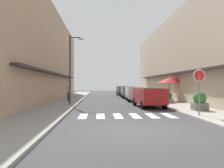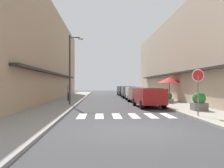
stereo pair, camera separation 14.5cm
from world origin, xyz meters
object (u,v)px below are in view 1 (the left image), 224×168
parked_car_distant (124,90)px  street_lamp (72,62)px  parked_car_mid (135,92)px  round_street_sign (199,80)px  pedestrian_walking_near (69,91)px  cafe_umbrella (169,80)px  planter_corner (200,101)px  planter_far (153,94)px  parked_car_far (128,91)px  planter_midblock (168,98)px  parked_car_near (149,95)px

parked_car_distant → street_lamp: 18.25m
parked_car_mid → round_street_sign: round_street_sign is taller
street_lamp → pedestrian_walking_near: street_lamp is taller
cafe_umbrella → planter_corner: 8.59m
parked_car_mid → planter_far: (2.46, 2.22, -0.25)m
parked_car_far → planter_midblock: parked_car_far is taller
planter_far → planter_corner: bearing=-89.7°
cafe_umbrella → planter_far: (-0.69, 3.95, -1.49)m
planter_corner → pedestrian_walking_near: (-9.26, 8.98, 0.37)m
parked_car_near → cafe_umbrella: size_ratio=1.72×
round_street_sign → planter_corner: bearing=66.0°
cafe_umbrella → planter_midblock: 3.15m
cafe_umbrella → pedestrian_walking_near: cafe_umbrella is taller
parked_car_near → planter_midblock: bearing=48.2°
parked_car_near → parked_car_mid: bearing=90.0°
parked_car_far → parked_car_distant: 6.06m
parked_car_distant → planter_corner: size_ratio=3.51×
planter_far → cafe_umbrella: bearing=-80.2°
round_street_sign → planter_midblock: round_street_sign is taller
round_street_sign → street_lamp: size_ratio=0.43×
parked_car_near → pedestrian_walking_near: 8.80m
parked_car_far → street_lamp: street_lamp is taller
parked_car_far → planter_far: parked_car_far is taller
parked_car_near → planter_corner: (2.52, -3.34, -0.25)m
planter_midblock → pedestrian_walking_near: bearing=160.9°
parked_car_mid → parked_car_distant: 11.59m
cafe_umbrella → street_lamp: bearing=-157.5°
planter_midblock → parked_car_far: bearing=103.0°
parked_car_far → planter_corner: bearing=-80.9°
parked_car_mid → planter_corner: (2.52, -10.17, -0.25)m
planter_far → parked_car_mid: bearing=-137.9°
pedestrian_walking_near → round_street_sign: bearing=171.1°
planter_corner → planter_midblock: (-0.26, 5.87, -0.10)m
round_street_sign → cafe_umbrella: bearing=81.1°
planter_far → round_street_sign: bearing=-93.9°
parked_car_far → planter_midblock: bearing=-77.0°
parked_car_mid → parked_car_distant: size_ratio=1.07×
parked_car_near → pedestrian_walking_near: (-6.74, 5.65, 0.12)m
planter_midblock → planter_corner: bearing=-87.5°
parked_car_far → pedestrian_walking_near: pedestrian_walking_near is taller
planter_corner → planter_far: 12.39m
planter_corner → street_lamp: bearing=150.9°
parked_car_near → parked_car_far: size_ratio=1.03×
street_lamp → pedestrian_walking_near: 5.01m
parked_car_mid → pedestrian_walking_near: pedestrian_walking_near is taller
parked_car_mid → parked_car_far: bearing=90.0°
parked_car_near → planter_far: bearing=74.8°
planter_far → street_lamp: bearing=-137.4°
cafe_umbrella → parked_car_near: bearing=-121.7°
round_street_sign → planter_corner: (1.08, 2.43, -1.29)m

